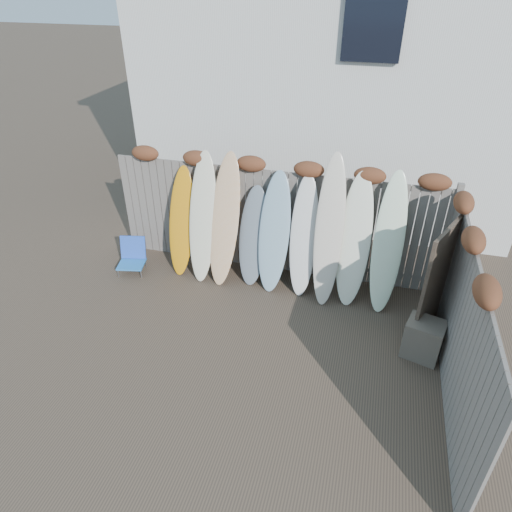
% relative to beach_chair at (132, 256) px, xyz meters
% --- Properties ---
extents(ground, '(80.00, 80.00, 0.00)m').
position_rel_beach_chair_xyz_m(ground, '(2.57, -1.65, -0.30)').
color(ground, '#493A2D').
extents(back_fence, '(6.05, 0.28, 2.24)m').
position_rel_beach_chair_xyz_m(back_fence, '(2.63, 0.74, 0.89)').
color(back_fence, slate).
rests_on(back_fence, ground).
extents(right_fence, '(0.28, 4.40, 2.24)m').
position_rel_beach_chair_xyz_m(right_fence, '(5.57, -1.40, 0.85)').
color(right_fence, slate).
rests_on(right_fence, ground).
extents(house, '(8.50, 5.50, 6.33)m').
position_rel_beach_chair_xyz_m(house, '(3.07, 4.84, 2.91)').
color(house, silver).
rests_on(house, ground).
extents(beach_chair, '(0.58, 0.60, 0.64)m').
position_rel_beach_chair_xyz_m(beach_chair, '(0.00, 0.00, 0.00)').
color(beach_chair, blue).
rests_on(beach_chair, ground).
extents(wooden_crate, '(0.62, 0.56, 0.61)m').
position_rel_beach_chair_xyz_m(wooden_crate, '(5.28, -0.96, 0.01)').
color(wooden_crate, '#746057').
rests_on(wooden_crate, ground).
extents(lattice_panel, '(0.58, 1.20, 1.93)m').
position_rel_beach_chair_xyz_m(lattice_panel, '(5.39, -0.35, 0.67)').
color(lattice_panel, brown).
rests_on(lattice_panel, ground).
extents(surfboard_0, '(0.49, 0.71, 1.98)m').
position_rel_beach_chair_xyz_m(surfboard_0, '(0.94, 0.33, 0.70)').
color(surfboard_0, orange).
rests_on(surfboard_0, ground).
extents(surfboard_1, '(0.53, 0.82, 2.30)m').
position_rel_beach_chair_xyz_m(surfboard_1, '(1.38, 0.29, 0.85)').
color(surfboard_1, beige).
rests_on(surfboard_1, ground).
extents(surfboard_2, '(0.62, 0.87, 2.33)m').
position_rel_beach_chair_xyz_m(surfboard_2, '(1.80, 0.28, 0.87)').
color(surfboard_2, '#F4C78E').
rests_on(surfboard_2, ground).
extents(surfboard_3, '(0.53, 0.64, 1.77)m').
position_rel_beach_chair_xyz_m(surfboard_3, '(2.31, 0.34, 0.59)').
color(surfboard_3, slate).
rests_on(surfboard_3, ground).
extents(surfboard_4, '(0.56, 0.75, 2.09)m').
position_rel_beach_chair_xyz_m(surfboard_4, '(2.70, 0.29, 0.75)').
color(surfboard_4, '#84A6BC').
rests_on(surfboard_4, ground).
extents(surfboard_5, '(0.53, 0.77, 2.07)m').
position_rel_beach_chair_xyz_m(surfboard_5, '(3.22, 0.31, 0.74)').
color(surfboard_5, silver).
rests_on(surfboard_5, ground).
extents(surfboard_6, '(0.53, 0.90, 2.49)m').
position_rel_beach_chair_xyz_m(surfboard_6, '(3.65, 0.23, 0.95)').
color(surfboard_6, beige).
rests_on(surfboard_6, ground).
extents(surfboard_7, '(0.55, 0.78, 2.21)m').
position_rel_beach_chair_xyz_m(surfboard_7, '(4.07, 0.28, 0.81)').
color(surfboard_7, white).
rests_on(surfboard_7, ground).
extents(surfboard_8, '(0.49, 0.81, 2.30)m').
position_rel_beach_chair_xyz_m(surfboard_8, '(4.62, 0.25, 0.85)').
color(surfboard_8, '#DDF5D2').
rests_on(surfboard_8, ground).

